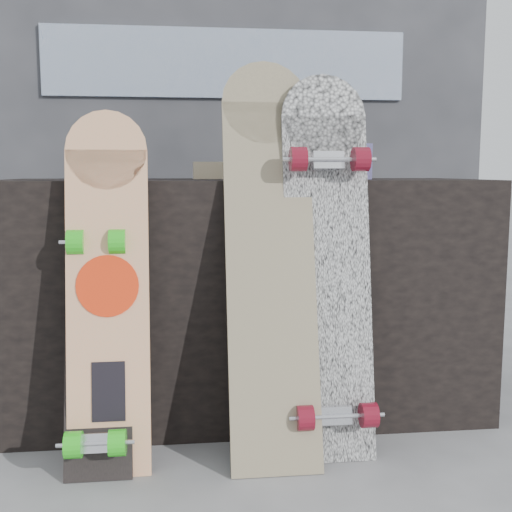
{
  "coord_description": "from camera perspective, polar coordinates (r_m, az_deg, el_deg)",
  "views": [
    {
      "loc": [
        -0.21,
        -1.68,
        0.83
      ],
      "look_at": [
        0.01,
        0.2,
        0.58
      ],
      "focal_mm": 45.0,
      "sensor_mm": 36.0,
      "label": 1
    }
  ],
  "objects": [
    {
      "name": "merch_box_small",
      "position": [
        2.27,
        8.08,
        8.3
      ],
      "size": [
        0.14,
        0.14,
        0.12
      ],
      "primitive_type": "cube",
      "color": "navy",
      "rests_on": "vendor_table"
    },
    {
      "name": "merch_box_flat",
      "position": [
        2.32,
        -2.85,
        7.61
      ],
      "size": [
        0.22,
        0.1,
        0.06
      ],
      "primitive_type": "cube",
      "color": "#D1B78C",
      "rests_on": "vendor_table"
    },
    {
      "name": "vendor_table",
      "position": [
        2.23,
        -1.08,
        -3.5
      ],
      "size": [
        1.6,
        0.6,
        0.8
      ],
      "primitive_type": "cube",
      "color": "black",
      "rests_on": "ground"
    },
    {
      "name": "booth",
      "position": [
        3.05,
        -2.73,
        12.72
      ],
      "size": [
        2.4,
        0.22,
        2.2
      ],
      "color": "#303035",
      "rests_on": "ground"
    },
    {
      "name": "merch_box_purple",
      "position": [
        2.26,
        -12.27,
        7.95
      ],
      "size": [
        0.18,
        0.12,
        0.1
      ],
      "primitive_type": "cube",
      "color": "navy",
      "rests_on": "vendor_table"
    },
    {
      "name": "longboard_celtic",
      "position": [
        1.84,
        1.23,
        0.87
      ],
      "size": [
        0.26,
        0.34,
        1.16
      ],
      "rotation": [
        -0.27,
        0.0,
        0.0
      ],
      "color": "#CDBB8C",
      "rests_on": "ground"
    },
    {
      "name": "ground",
      "position": [
        1.88,
        0.54,
        -18.53
      ],
      "size": [
        60.0,
        60.0,
        0.0
      ],
      "primitive_type": "plane",
      "color": "slate",
      "rests_on": "ground"
    },
    {
      "name": "longboard_geisha",
      "position": [
        1.82,
        -13.04,
        -2.17
      ],
      "size": [
        0.22,
        0.19,
        1.0
      ],
      "rotation": [
        -0.18,
        0.0,
        0.0
      ],
      "color": "tan",
      "rests_on": "ground"
    },
    {
      "name": "longboard_cascadia",
      "position": [
        1.87,
        6.44,
        -0.21
      ],
      "size": [
        0.25,
        0.29,
        1.11
      ],
      "rotation": [
        -0.19,
        0.0,
        0.0
      ],
      "color": "white",
      "rests_on": "ground"
    },
    {
      "name": "skateboard_dark",
      "position": [
        1.84,
        -13.84,
        -5.8
      ],
      "size": [
        0.18,
        0.32,
        0.81
      ],
      "rotation": [
        -0.3,
        0.0,
        0.0
      ],
      "color": "black",
      "rests_on": "ground"
    }
  ]
}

